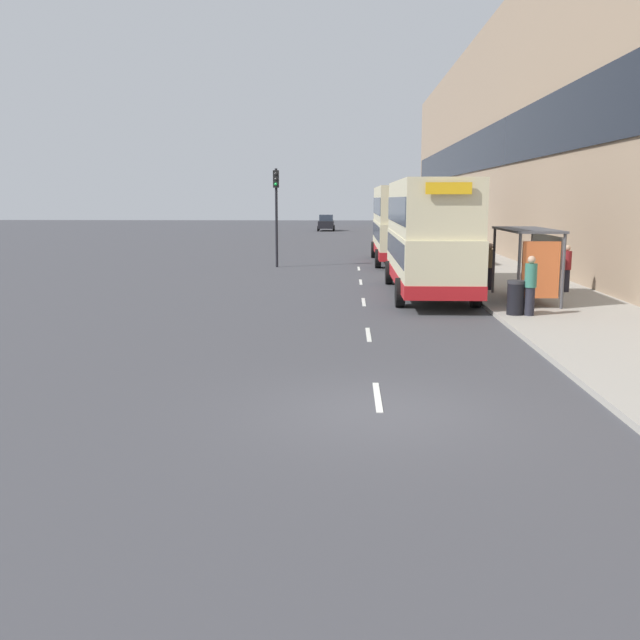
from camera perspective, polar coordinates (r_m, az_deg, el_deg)
ground_plane at (r=12.43m, az=4.80°, el=-7.37°), size 220.00×220.00×0.00m
pavement at (r=50.99m, az=10.27°, el=5.52°), size 5.00×93.00×0.14m
terrace_facade at (r=51.75m, az=15.05°, el=14.06°), size 3.10×93.00×15.77m
lane_mark_0 at (r=13.35m, az=4.63°, el=-6.14°), size 0.12×2.00×0.01m
lane_mark_1 at (r=19.33m, az=3.90°, el=-1.17°), size 0.12×2.00×0.01m
lane_mark_2 at (r=25.40m, az=3.51°, el=1.45°), size 0.12×2.00×0.01m
lane_mark_3 at (r=31.49m, az=3.28°, el=3.05°), size 0.12×2.00×0.01m
lane_mark_4 at (r=37.61m, az=3.12°, el=4.13°), size 0.12×2.00×0.01m
bus_shelter at (r=25.45m, az=16.75°, el=5.31°), size 1.60×4.20×2.48m
double_decker_bus_near at (r=27.37m, az=8.70°, el=6.74°), size 2.85×10.22×4.30m
double_decker_bus_ahead at (r=41.16m, az=6.31°, el=7.74°), size 2.85×10.30×4.30m
car_0 at (r=82.25m, az=0.49°, el=7.77°), size 1.94×3.81×1.83m
pedestrian_at_shelter at (r=28.46m, az=13.42°, el=4.23°), size 0.36×0.36×1.80m
pedestrian_1 at (r=28.61m, az=19.11°, el=3.96°), size 0.35×0.35×1.77m
pedestrian_2 at (r=22.41m, az=16.48°, el=2.69°), size 0.36×0.36×1.81m
litter_bin at (r=22.50m, az=15.39°, el=1.75°), size 0.55×0.55×1.05m
traffic_light_far_kerb at (r=38.38m, az=-3.52°, el=9.45°), size 0.30×0.32×5.21m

